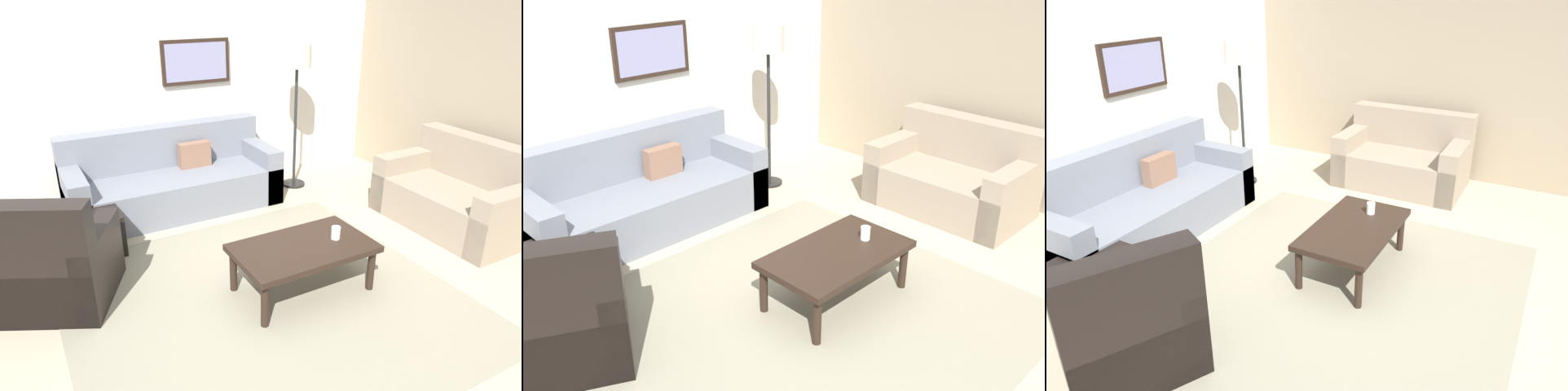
# 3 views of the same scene
# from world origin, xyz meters

# --- Properties ---
(ground_plane) EXTENTS (8.00, 8.00, 0.00)m
(ground_plane) POSITION_xyz_m (0.00, 0.00, 0.00)
(ground_plane) COLOR tan
(rear_partition) EXTENTS (6.00, 0.12, 2.80)m
(rear_partition) POSITION_xyz_m (0.00, 2.60, 1.40)
(rear_partition) COLOR silver
(rear_partition) RESTS_ON ground_plane
(area_rug) EXTENTS (2.94, 2.80, 0.01)m
(area_rug) POSITION_xyz_m (0.00, 0.00, 0.00)
(area_rug) COLOR gray
(area_rug) RESTS_ON ground_plane
(couch_main) EXTENTS (2.27, 0.90, 0.88)m
(couch_main) POSITION_xyz_m (-0.02, 2.10, 0.30)
(couch_main) COLOR slate
(couch_main) RESTS_ON ground_plane
(couch_loveseat) EXTENTS (0.90, 1.48, 0.88)m
(couch_loveseat) POSITION_xyz_m (2.44, 0.24, 0.30)
(couch_loveseat) COLOR gray
(couch_loveseat) RESTS_ON ground_plane
(armchair_leather) EXTENTS (1.07, 1.07, 0.95)m
(armchair_leather) POSITION_xyz_m (-1.42, 0.74, 0.31)
(armchair_leather) COLOR black
(armchair_leather) RESTS_ON ground_plane
(ottoman) EXTENTS (0.56, 0.56, 0.40)m
(ottoman) POSITION_xyz_m (-1.04, 1.48, 0.20)
(ottoman) COLOR black
(ottoman) RESTS_ON ground_plane
(coffee_table) EXTENTS (1.10, 0.64, 0.41)m
(coffee_table) POSITION_xyz_m (0.35, -0.01, 0.36)
(coffee_table) COLOR black
(coffee_table) RESTS_ON ground_plane
(cup) EXTENTS (0.07, 0.07, 0.10)m
(cup) POSITION_xyz_m (0.64, -0.04, 0.46)
(cup) COLOR white
(cup) RESTS_ON coffee_table
(lamp_standing) EXTENTS (0.32, 0.32, 1.71)m
(lamp_standing) POSITION_xyz_m (1.52, 1.97, 1.41)
(lamp_standing) COLOR black
(lamp_standing) RESTS_ON ground_plane
(framed_artwork) EXTENTS (0.81, 0.04, 0.49)m
(framed_artwork) POSITION_xyz_m (0.50, 2.51, 1.52)
(framed_artwork) COLOR black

